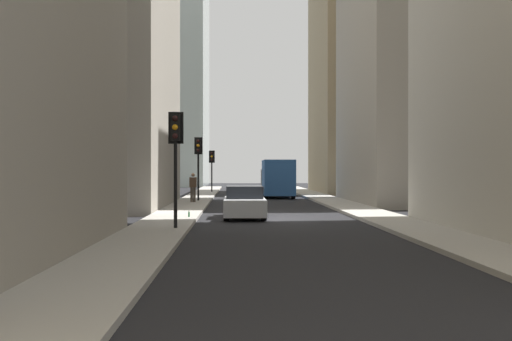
{
  "coord_description": "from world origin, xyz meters",
  "views": [
    {
      "loc": [
        -26.8,
        1.82,
        2.15
      ],
      "look_at": [
        17.89,
        0.28,
        2.06
      ],
      "focal_mm": 42.85,
      "sensor_mm": 36.0,
      "label": 1
    }
  ],
  "objects_px": {
    "traffic_light_far_junction": "(212,161)",
    "sedan_silver": "(245,203)",
    "pedestrian": "(193,186)",
    "discarded_bottle": "(189,214)",
    "delivery_truck": "(277,178)",
    "traffic_light_midblock": "(198,154)",
    "traffic_light_foreground": "(175,142)"
  },
  "relations": [
    {
      "from": "traffic_light_far_junction",
      "to": "sedan_silver",
      "type": "bearing_deg",
      "value": -174.9
    },
    {
      "from": "pedestrian",
      "to": "discarded_bottle",
      "type": "relative_size",
      "value": 6.58
    },
    {
      "from": "delivery_truck",
      "to": "discarded_bottle",
      "type": "bearing_deg",
      "value": 165.9
    },
    {
      "from": "pedestrian",
      "to": "discarded_bottle",
      "type": "bearing_deg",
      "value": -176.89
    },
    {
      "from": "delivery_truck",
      "to": "traffic_light_midblock",
      "type": "bearing_deg",
      "value": 140.68
    },
    {
      "from": "sedan_silver",
      "to": "traffic_light_foreground",
      "type": "height_order",
      "value": "traffic_light_foreground"
    },
    {
      "from": "traffic_light_foreground",
      "to": "pedestrian",
      "type": "distance_m",
      "value": 16.81
    },
    {
      "from": "sedan_silver",
      "to": "discarded_bottle",
      "type": "distance_m",
      "value": 2.6
    },
    {
      "from": "sedan_silver",
      "to": "pedestrian",
      "type": "bearing_deg",
      "value": 15.44
    },
    {
      "from": "traffic_light_far_junction",
      "to": "traffic_light_midblock",
      "type": "bearing_deg",
      "value": 178.93
    },
    {
      "from": "delivery_truck",
      "to": "discarded_bottle",
      "type": "height_order",
      "value": "delivery_truck"
    },
    {
      "from": "sedan_silver",
      "to": "pedestrian",
      "type": "height_order",
      "value": "pedestrian"
    },
    {
      "from": "pedestrian",
      "to": "sedan_silver",
      "type": "bearing_deg",
      "value": -164.56
    },
    {
      "from": "sedan_silver",
      "to": "traffic_light_far_junction",
      "type": "xyz_separation_m",
      "value": [
        28.08,
        2.51,
        2.19
      ]
    },
    {
      "from": "delivery_truck",
      "to": "pedestrian",
      "type": "height_order",
      "value": "delivery_truck"
    },
    {
      "from": "traffic_light_midblock",
      "to": "traffic_light_far_junction",
      "type": "bearing_deg",
      "value": -1.07
    },
    {
      "from": "traffic_light_far_junction",
      "to": "traffic_light_foreground",
      "type": "bearing_deg",
      "value": -179.92
    },
    {
      "from": "delivery_truck",
      "to": "traffic_light_far_junction",
      "type": "xyz_separation_m",
      "value": [
        8.52,
        5.31,
        1.39
      ]
    },
    {
      "from": "traffic_light_midblock",
      "to": "discarded_bottle",
      "type": "height_order",
      "value": "traffic_light_midblock"
    },
    {
      "from": "traffic_light_far_junction",
      "to": "pedestrian",
      "type": "height_order",
      "value": "traffic_light_far_junction"
    },
    {
      "from": "traffic_light_foreground",
      "to": "traffic_light_midblock",
      "type": "distance_m",
      "value": 18.53
    },
    {
      "from": "traffic_light_far_junction",
      "to": "discarded_bottle",
      "type": "height_order",
      "value": "traffic_light_far_junction"
    },
    {
      "from": "delivery_truck",
      "to": "discarded_bottle",
      "type": "xyz_separation_m",
      "value": [
        -20.55,
        5.16,
        -1.21
      ]
    },
    {
      "from": "sedan_silver",
      "to": "traffic_light_midblock",
      "type": "xyz_separation_m",
      "value": [
        12.72,
        2.79,
        2.48
      ]
    },
    {
      "from": "pedestrian",
      "to": "discarded_bottle",
      "type": "distance_m",
      "value": 11.92
    },
    {
      "from": "sedan_silver",
      "to": "traffic_light_midblock",
      "type": "distance_m",
      "value": 13.26
    },
    {
      "from": "delivery_truck",
      "to": "sedan_silver",
      "type": "bearing_deg",
      "value": 171.85
    },
    {
      "from": "sedan_silver",
      "to": "traffic_light_midblock",
      "type": "relative_size",
      "value": 1.05
    },
    {
      "from": "discarded_bottle",
      "to": "traffic_light_far_junction",
      "type": "bearing_deg",
      "value": 0.29
    },
    {
      "from": "delivery_truck",
      "to": "traffic_light_midblock",
      "type": "height_order",
      "value": "traffic_light_midblock"
    },
    {
      "from": "traffic_light_foreground",
      "to": "pedestrian",
      "type": "relative_size",
      "value": 2.25
    },
    {
      "from": "pedestrian",
      "to": "traffic_light_far_junction",
      "type": "bearing_deg",
      "value": -1.66
    }
  ]
}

